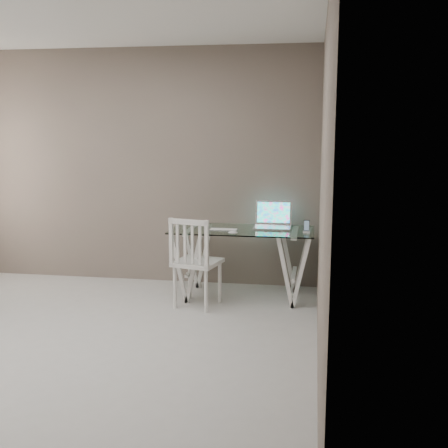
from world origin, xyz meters
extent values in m
plane|color=#A9A7A2|center=(0.00, 0.00, 0.00)|extent=(4.50, 4.50, 0.00)
cube|color=white|center=(0.00, 0.00, 2.70)|extent=(4.00, 4.50, 0.02)
cube|color=#695C52|center=(0.00, 2.25, 1.35)|extent=(4.00, 0.02, 2.70)
cube|color=#695C52|center=(2.00, 0.00, 1.35)|extent=(0.02, 4.50, 2.70)
cube|color=silver|center=(1.20, 1.74, 0.74)|extent=(1.50, 0.70, 0.01)
cube|color=silver|center=(0.65, 1.74, 0.36)|extent=(0.24, 0.62, 0.72)
cube|color=silver|center=(1.75, 1.74, 0.36)|extent=(0.24, 0.62, 0.72)
cube|color=silver|center=(0.79, 1.38, 0.46)|extent=(0.51, 0.51, 0.04)
cylinder|color=silver|center=(0.58, 1.25, 0.22)|extent=(0.04, 0.04, 0.44)
cylinder|color=silver|center=(0.91, 1.17, 0.22)|extent=(0.04, 0.04, 0.44)
cylinder|color=silver|center=(0.66, 1.59, 0.22)|extent=(0.04, 0.04, 0.44)
cylinder|color=silver|center=(0.99, 1.51, 0.22)|extent=(0.04, 0.04, 0.44)
cube|color=silver|center=(0.74, 1.19, 0.69)|extent=(0.42, 0.13, 0.48)
cube|color=silver|center=(1.51, 1.84, 0.75)|extent=(0.39, 0.27, 0.02)
cube|color=#19D899|center=(1.51, 2.01, 0.89)|extent=(0.39, 0.07, 0.26)
cube|color=silver|center=(1.01, 1.66, 0.75)|extent=(0.30, 0.13, 0.01)
ellipsoid|color=silver|center=(1.14, 1.45, 0.76)|extent=(0.10, 0.06, 0.03)
cube|color=white|center=(1.87, 1.64, 0.75)|extent=(0.07, 0.07, 0.02)
cube|color=black|center=(1.87, 1.65, 0.82)|extent=(0.06, 0.03, 0.11)
camera|label=1|loc=(1.94, -4.05, 1.83)|focal=45.00mm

